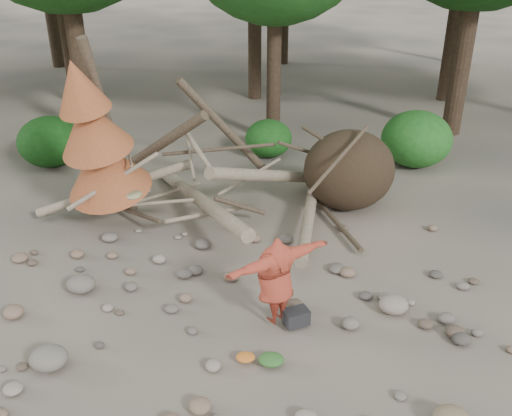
{
  "coord_description": "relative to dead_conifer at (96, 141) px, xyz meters",
  "views": [
    {
      "loc": [
        0.11,
        -8.33,
        6.35
      ],
      "look_at": [
        0.3,
        1.5,
        1.4
      ],
      "focal_mm": 40.0,
      "sensor_mm": 36.0,
      "label": 1
    }
  ],
  "objects": [
    {
      "name": "backpack",
      "position": [
        4.08,
        -3.73,
        -1.97
      ],
      "size": [
        0.5,
        0.42,
        0.29
      ],
      "primitive_type": "cube",
      "rotation": [
        0.0,
        0.0,
        0.37
      ],
      "color": "black",
      "rests_on": "ground"
    },
    {
      "name": "deadfall_pile",
      "position": [
        5.13,
        0.87,
        -1.16
      ],
      "size": [
        8.55,
        5.24,
        3.3
      ],
      "color": "#332619",
      "rests_on": "ground"
    },
    {
      "name": "cloth_green",
      "position": [
        3.6,
        -4.71,
        -2.03
      ],
      "size": [
        0.41,
        0.34,
        0.15
      ],
      "primitive_type": "ellipsoid",
      "color": "#2D5E25",
      "rests_on": "ground"
    },
    {
      "name": "frisbee_thrower",
      "position": [
        3.72,
        -3.63,
        -1.2
      ],
      "size": [
        3.41,
        1.56,
        2.47
      ],
      "color": "#993322",
      "rests_on": "ground"
    },
    {
      "name": "bush_left",
      "position": [
        -2.38,
        3.83,
        -1.39
      ],
      "size": [
        1.8,
        1.8,
        1.44
      ],
      "primitive_type": "ellipsoid",
      "color": "#144512",
      "rests_on": "ground"
    },
    {
      "name": "ground",
      "position": [
        3.12,
        -3.37,
        -2.11
      ],
      "size": [
        120.0,
        120.0,
        0.0
      ],
      "primitive_type": "plane",
      "color": "#514C44",
      "rests_on": "ground"
    },
    {
      "name": "cloth_orange",
      "position": [
        3.19,
        -4.62,
        -2.05
      ],
      "size": [
        0.31,
        0.25,
        0.11
      ],
      "primitive_type": "ellipsoid",
      "color": "#C26621",
      "rests_on": "ground"
    },
    {
      "name": "dead_conifer",
      "position": [
        0.0,
        0.0,
        0.0
      ],
      "size": [
        2.06,
        2.16,
        4.35
      ],
      "color": "#4C3F30",
      "rests_on": "ground"
    },
    {
      "name": "boulder_front_left",
      "position": [
        0.08,
        -4.67,
        -1.93
      ],
      "size": [
        0.6,
        0.54,
        0.36
      ],
      "primitive_type": "ellipsoid",
      "color": "#6E675C",
      "rests_on": "ground"
    },
    {
      "name": "bush_mid",
      "position": [
        3.92,
        4.43,
        -1.55
      ],
      "size": [
        1.4,
        1.4,
        1.12
      ],
      "primitive_type": "ellipsoid",
      "color": "#1B5719",
      "rests_on": "ground"
    },
    {
      "name": "boulder_mid_right",
      "position": [
        5.88,
        -3.34,
        -1.95
      ],
      "size": [
        0.53,
        0.48,
        0.32
      ],
      "primitive_type": "ellipsoid",
      "color": "gray",
      "rests_on": "ground"
    },
    {
      "name": "bush_right",
      "position": [
        8.12,
        3.63,
        -1.31
      ],
      "size": [
        2.0,
        2.0,
        1.6
      ],
      "primitive_type": "ellipsoid",
      "color": "#236720",
      "rests_on": "ground"
    },
    {
      "name": "boulder_mid_left",
      "position": [
        0.05,
        -2.58,
        -1.95
      ],
      "size": [
        0.55,
        0.5,
        0.33
      ],
      "primitive_type": "ellipsoid",
      "color": "#675F57",
      "rests_on": "ground"
    }
  ]
}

